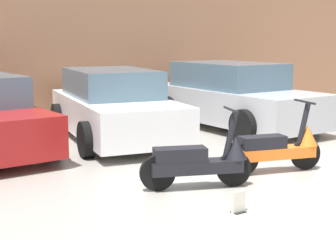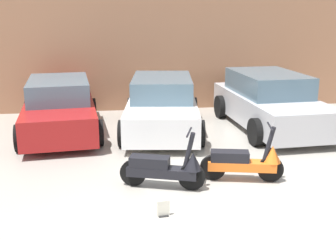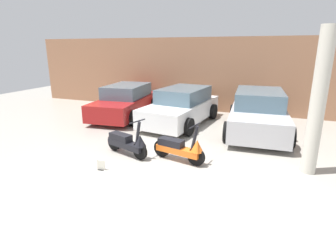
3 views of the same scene
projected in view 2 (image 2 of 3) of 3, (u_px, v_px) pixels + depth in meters
ground_plane at (236, 207)px, 6.94m from camera, size 28.00×28.00×0.00m
wall_back at (172, 55)px, 13.38m from camera, size 19.60×0.12×3.46m
scooter_front_left at (166, 168)px, 7.58m from camera, size 1.52×0.76×1.10m
scooter_front_right at (245, 161)px, 7.90m from camera, size 1.55×0.66×1.09m
car_rear_left at (60, 108)px, 10.95m from camera, size 2.27×4.24×1.39m
car_rear_center at (162, 106)px, 11.14m from camera, size 2.44×4.37×1.42m
car_rear_right at (270, 102)px, 11.42m from camera, size 2.31×4.48×1.49m
placard_near_left_scooter at (163, 209)px, 6.60m from camera, size 0.20×0.13×0.26m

